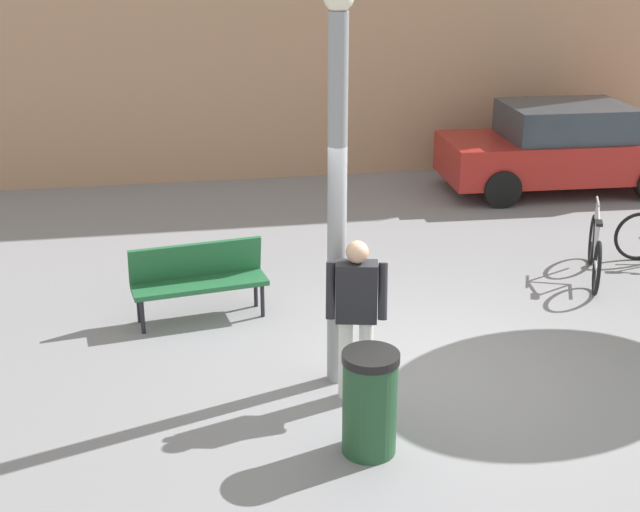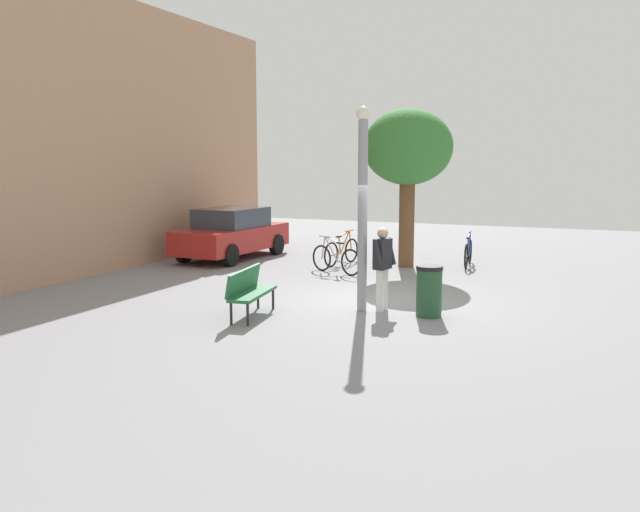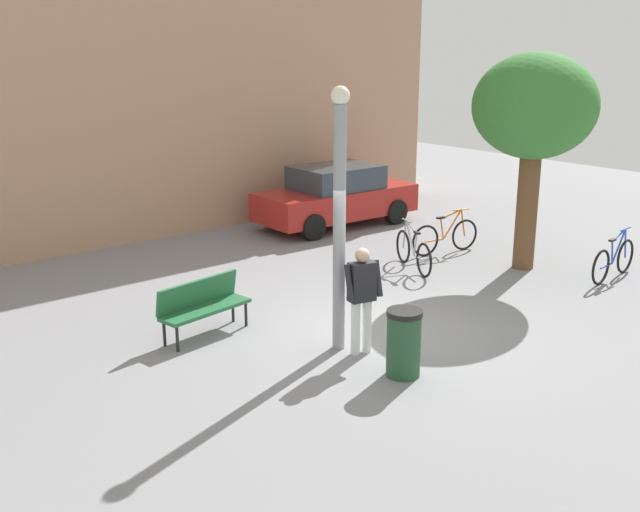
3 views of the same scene
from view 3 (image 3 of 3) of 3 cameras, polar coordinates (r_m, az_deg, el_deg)
The scene contains 11 objects.
ground_plane at distance 12.56m, azimuth 4.61°, elevation -5.77°, with size 36.00×36.00×0.00m, color gray.
building_facade at distance 18.98m, azimuth -14.46°, elevation 12.55°, with size 18.14×2.00×7.33m, color tan.
lamppost at distance 11.30m, azimuth 1.46°, elevation 3.23°, with size 0.28×0.28×4.00m.
person_by_lamppost at distance 11.42m, azimuth 3.15°, elevation -2.81°, with size 0.62×0.37×1.67m.
park_bench at distance 12.41m, azimuth -8.80°, elevation -3.49°, with size 1.65×0.71×0.92m.
plaza_tree at distance 15.96m, azimuth 15.75°, elevation 10.50°, with size 2.47×2.47×4.40m.
bicycle_blue at distance 16.26m, azimuth 21.12°, elevation -0.29°, with size 1.81×0.22×0.97m.
bicycle_silver at distance 15.89m, azimuth 6.99°, elevation 0.32°, with size 0.77×1.68×0.97m.
bicycle_orange at distance 17.22m, azimuth 9.38°, elevation 1.46°, with size 1.79×0.38×0.97m.
parked_car_red at distance 19.45m, azimuth 1.20°, elevation 4.52°, with size 4.26×1.94×1.55m.
trash_bin at distance 10.90m, azimuth 6.28°, elevation -6.48°, with size 0.51×0.51×0.99m.
Camera 3 is at (-8.21, -8.29, 4.64)m, focal length 42.76 mm.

